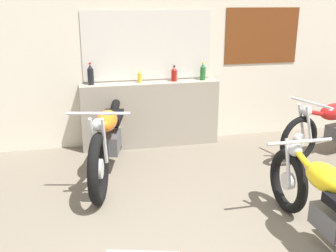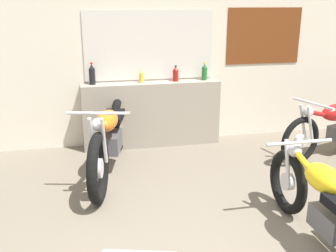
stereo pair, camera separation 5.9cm
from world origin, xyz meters
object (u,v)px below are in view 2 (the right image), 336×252
bottle_leftmost (92,75)px  bottle_left_center (141,77)px  bottle_right_center (204,72)px  motorcycle_yellow (329,208)px  motorcycle_orange (110,137)px  bottle_center (176,74)px

bottle_leftmost → bottle_left_center: (0.67, -0.00, -0.05)m
bottle_leftmost → bottle_left_center: bearing=-0.1°
bottle_right_center → motorcycle_yellow: size_ratio=0.13×
motorcycle_yellow → motorcycle_orange: 2.56m
bottle_right_center → motorcycle_orange: (-1.42, -0.85, -0.59)m
bottle_right_center → motorcycle_orange: bottle_right_center is taller
bottle_right_center → bottle_leftmost: bearing=179.9°
motorcycle_orange → motorcycle_yellow: bearing=-50.6°
bottle_center → motorcycle_yellow: (0.62, -2.82, -0.63)m
bottle_center → bottle_right_center: 0.42m
bottle_leftmost → bottle_center: 1.15m
bottle_leftmost → motorcycle_orange: 1.06m
motorcycle_yellow → motorcycle_orange: (-1.62, 1.98, 0.05)m
bottle_center → motorcycle_orange: size_ratio=0.10×
bottle_center → bottle_leftmost: bearing=179.6°
bottle_leftmost → motorcycle_yellow: bearing=-58.0°
bottle_center → motorcycle_orange: bottle_center is taller
bottle_leftmost → bottle_right_center: size_ratio=1.18×
bottle_leftmost → motorcycle_yellow: 3.40m
bottle_leftmost → bottle_left_center: size_ratio=1.63×
bottle_right_center → motorcycle_orange: bearing=-149.2°
bottle_center → bottle_right_center: size_ratio=0.88×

